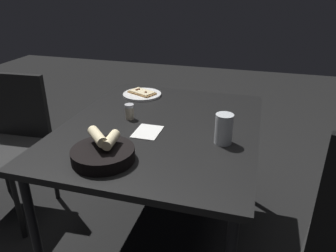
{
  "coord_description": "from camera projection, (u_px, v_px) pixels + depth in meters",
  "views": [
    {
      "loc": [
        1.42,
        0.45,
        1.39
      ],
      "look_at": [
        0.03,
        0.05,
        0.73
      ],
      "focal_mm": 34.56,
      "sensor_mm": 36.0,
      "label": 1
    }
  ],
  "objects": [
    {
      "name": "ground",
      "position": [
        162.0,
        234.0,
        1.93
      ],
      "size": [
        8.0,
        8.0,
        0.0
      ],
      "primitive_type": "plane",
      "color": "black"
    },
    {
      "name": "dining_table",
      "position": [
        161.0,
        135.0,
        1.65
      ],
      "size": [
        1.17,
        0.97,
        0.72
      ],
      "color": "black",
      "rests_on": "ground"
    },
    {
      "name": "pizza_plate",
      "position": [
        142.0,
        94.0,
        2.04
      ],
      "size": [
        0.24,
        0.24,
        0.04
      ],
      "color": "white",
      "rests_on": "dining_table"
    },
    {
      "name": "bread_basket",
      "position": [
        103.0,
        153.0,
        1.3
      ],
      "size": [
        0.26,
        0.26,
        0.12
      ],
      "color": "black",
      "rests_on": "dining_table"
    },
    {
      "name": "beer_glass",
      "position": [
        224.0,
        130.0,
        1.43
      ],
      "size": [
        0.08,
        0.08,
        0.14
      ],
      "color": "silver",
      "rests_on": "dining_table"
    },
    {
      "name": "pepper_shaker",
      "position": [
        130.0,
        112.0,
        1.69
      ],
      "size": [
        0.05,
        0.05,
        0.08
      ],
      "color": "#BFB299",
      "rests_on": "dining_table"
    },
    {
      "name": "napkin",
      "position": [
        147.0,
        132.0,
        1.56
      ],
      "size": [
        0.16,
        0.12,
        0.0
      ],
      "color": "white",
      "rests_on": "dining_table"
    },
    {
      "name": "chair_near",
      "position": [
        9.0,
        136.0,
        1.98
      ],
      "size": [
        0.47,
        0.47,
        0.88
      ],
      "color": "#282828",
      "rests_on": "ground"
    }
  ]
}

